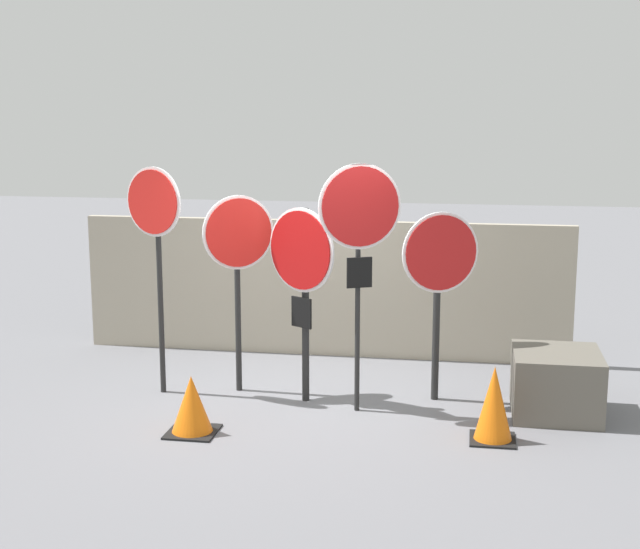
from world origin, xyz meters
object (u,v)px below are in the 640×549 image
at_px(stop_sign_0, 155,224).
at_px(stop_sign_1, 238,248).
at_px(stop_sign_2, 302,267).
at_px(traffic_cone_0, 494,404).
at_px(traffic_cone_1, 192,405).
at_px(stop_sign_4, 440,268).
at_px(stop_sign_3, 360,224).
at_px(storage_crate, 556,383).

xyz_separation_m(stop_sign_0, stop_sign_1, (0.84, 0.20, -0.26)).
relative_size(stop_sign_2, traffic_cone_0, 2.86).
height_order(stop_sign_2, traffic_cone_1, stop_sign_2).
xyz_separation_m(stop_sign_1, stop_sign_2, (0.73, -0.22, -0.14)).
bearing_deg(stop_sign_4, stop_sign_1, 155.22).
bearing_deg(stop_sign_2, stop_sign_4, 42.60).
distance_m(stop_sign_1, stop_sign_4, 2.12).
xyz_separation_m(stop_sign_2, traffic_cone_0, (1.95, -0.80, -1.09)).
bearing_deg(traffic_cone_0, stop_sign_3, 156.48).
xyz_separation_m(stop_sign_0, storage_crate, (4.16, 0.03, -1.52)).
relative_size(stop_sign_2, traffic_cone_1, 3.64).
relative_size(stop_sign_0, traffic_cone_1, 4.35).
bearing_deg(traffic_cone_0, stop_sign_1, 159.09).
height_order(stop_sign_3, storage_crate, stop_sign_3).
relative_size(stop_sign_0, storage_crate, 2.66).
height_order(stop_sign_2, stop_sign_4, stop_sign_2).
height_order(stop_sign_0, stop_sign_1, stop_sign_0).
distance_m(stop_sign_4, traffic_cone_1, 2.86).
bearing_deg(storage_crate, traffic_cone_1, -161.81).
xyz_separation_m(stop_sign_4, storage_crate, (1.20, -0.22, -1.10)).
height_order(stop_sign_1, storage_crate, stop_sign_1).
bearing_deg(stop_sign_0, traffic_cone_1, -34.31).
xyz_separation_m(stop_sign_1, traffic_cone_0, (2.68, -1.02, -1.23)).
height_order(stop_sign_3, stop_sign_4, stop_sign_3).
distance_m(traffic_cone_1, storage_crate, 3.63).
relative_size(stop_sign_1, traffic_cone_0, 2.99).
height_order(stop_sign_0, stop_sign_2, stop_sign_0).
relative_size(stop_sign_2, stop_sign_4, 1.02).
xyz_separation_m(stop_sign_1, stop_sign_4, (2.12, 0.05, -0.16)).
height_order(stop_sign_2, storage_crate, stop_sign_2).
bearing_deg(stop_sign_2, stop_sign_0, -148.97).
height_order(stop_sign_1, traffic_cone_1, stop_sign_1).
bearing_deg(stop_sign_0, storage_crate, 23.28).
relative_size(stop_sign_1, stop_sign_2, 1.05).
xyz_separation_m(stop_sign_2, stop_sign_4, (1.39, 0.27, -0.02)).
distance_m(stop_sign_3, traffic_cone_0, 2.14).
xyz_separation_m(stop_sign_0, traffic_cone_0, (3.52, -0.82, -1.49)).
relative_size(stop_sign_1, traffic_cone_1, 3.81).
height_order(stop_sign_1, traffic_cone_0, stop_sign_1).
bearing_deg(stop_sign_3, stop_sign_2, 134.96).
height_order(stop_sign_1, stop_sign_3, stop_sign_3).
bearing_deg(stop_sign_0, stop_sign_4, 27.62).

